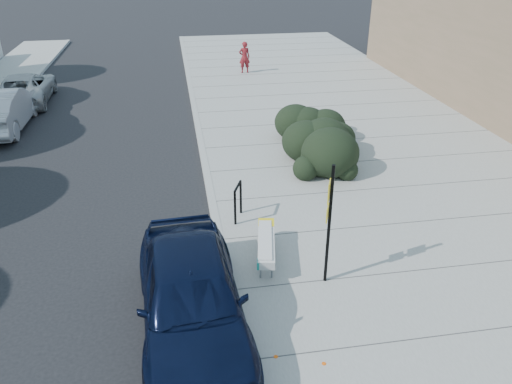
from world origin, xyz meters
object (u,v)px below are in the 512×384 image
bench (266,243)px  suv_silver (24,88)px  sign_post (329,218)px  sedan_navy (191,295)px  pedestrian (244,57)px  wagon_silver (2,109)px  bike_rack (238,199)px

bench → suv_silver: bearing=131.2°
sign_post → sedan_navy: size_ratio=0.56×
sign_post → pedestrian: 18.52m
sedan_navy → pedestrian: bearing=76.0°
bench → suv_silver: 16.61m
sedan_navy → wagon_silver: size_ratio=0.99×
bike_rack → pedestrian: 15.72m
wagon_silver → bike_rack: bearing=133.0°
suv_silver → pedestrian: 11.04m
wagon_silver → pedestrian: pedestrian is taller
sign_post → pedestrian: bearing=110.0°
wagon_silver → sedan_navy: bearing=118.3°
bench → sedan_navy: bearing=-123.0°
sign_post → wagon_silver: (-9.59, 11.71, -0.89)m
bike_rack → sedan_navy: size_ratio=0.20×
bike_rack → suv_silver: bearing=145.1°
sedan_navy → wagon_silver: (-6.70, 12.60, -0.02)m
bench → sign_post: size_ratio=0.69×
bench → wagon_silver: size_ratio=0.38×
bike_rack → wagon_silver: bearing=154.5°
sign_post → wagon_silver: size_ratio=0.56×
bench → pedestrian: (2.08, 17.48, 0.38)m
bench → suv_silver: size_ratio=0.39×
sign_post → pedestrian: (0.98, 18.48, -0.73)m
suv_silver → pedestrian: pedestrian is taller
bike_rack → sedan_navy: sedan_navy is taller
sedan_navy → suv_silver: 17.49m
bench → pedestrian: 17.61m
sedan_navy → pedestrian: size_ratio=2.95×
sedan_navy → pedestrian: 19.75m
bench → sign_post: sign_post is taller
bike_rack → suv_silver: size_ratio=0.20×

